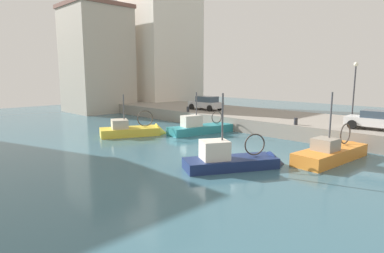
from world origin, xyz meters
The scene contains 13 objects.
water_surface centered at (0.00, 0.00, 0.00)m, with size 80.00×80.00×0.00m, color #386070.
quay_wall centered at (11.50, 0.00, 0.60)m, with size 9.00×56.00×1.20m, color gray.
fishing_boat_teal centered at (4.66, 5.13, 0.13)m, with size 6.98×2.92×4.33m.
fishing_boat_orange centered at (3.65, -6.46, 0.10)m, with size 6.77×2.34×4.82m.
fishing_boat_navy centered at (-1.87, -3.44, 0.17)m, with size 5.87×4.25×4.85m.
fishing_boat_yellow centered at (-0.36, 8.39, 0.12)m, with size 5.82×4.06×4.32m.
parked_car_silver centered at (10.08, 10.02, 1.95)m, with size 1.98×3.87×1.48m.
parked_car_white centered at (9.30, -7.05, 1.90)m, with size 1.98×3.93×1.35m.
mooring_bollard_south centered at (7.35, -2.00, 1.48)m, with size 0.28×0.28×0.55m, color #2D2D33.
mooring_bollard_mid centered at (7.35, 10.00, 1.48)m, with size 0.28×0.28×0.55m, color #2D2D33.
quay_streetlamp centered at (13.00, -4.10, 4.45)m, with size 0.36×0.36×4.83m.
waterfront_building_west_mid centered at (16.19, 25.04, 10.79)m, with size 9.88×8.88×21.54m.
waterfront_building_central centered at (6.23, 26.50, 7.03)m, with size 7.69×7.85×14.01m.
Camera 1 is at (-15.43, -13.91, 5.04)m, focal length 30.14 mm.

